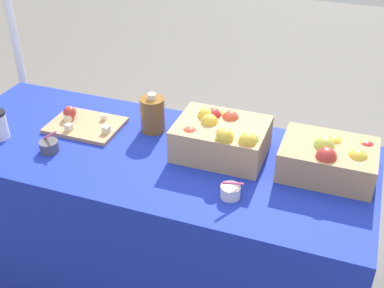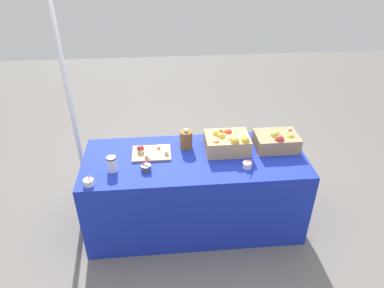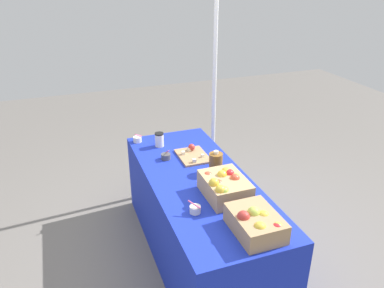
{
  "view_description": "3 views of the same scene",
  "coord_description": "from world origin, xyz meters",
  "px_view_note": "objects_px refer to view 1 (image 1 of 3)",
  "views": [
    {
      "loc": [
        0.78,
        -1.63,
        1.93
      ],
      "look_at": [
        0.19,
        -0.01,
        0.82
      ],
      "focal_mm": 46.8,
      "sensor_mm": 36.0,
      "label": 1
    },
    {
      "loc": [
        -0.25,
        -2.48,
        2.43
      ],
      "look_at": [
        -0.02,
        0.02,
        0.86
      ],
      "focal_mm": 33.11,
      "sensor_mm": 36.0,
      "label": 2
    },
    {
      "loc": [
        2.41,
        -0.94,
        2.26
      ],
      "look_at": [
        -0.07,
        -0.03,
        1.01
      ],
      "focal_mm": 35.77,
      "sensor_mm": 36.0,
      "label": 3
    }
  ],
  "objects_px": {
    "apple_crate_left": "(331,158)",
    "sample_bowl_mid": "(230,191)",
    "tent_pole": "(7,1)",
    "cider_jug": "(153,114)",
    "apple_crate_middle": "(222,137)",
    "sample_bowl_near": "(49,146)",
    "cutting_board_front": "(84,124)"
  },
  "relations": [
    {
      "from": "apple_crate_left",
      "to": "sample_bowl_mid",
      "type": "height_order",
      "value": "apple_crate_left"
    },
    {
      "from": "sample_bowl_mid",
      "to": "tent_pole",
      "type": "relative_size",
      "value": 0.04
    },
    {
      "from": "cider_jug",
      "to": "apple_crate_middle",
      "type": "bearing_deg",
      "value": -13.34
    },
    {
      "from": "sample_bowl_near",
      "to": "sample_bowl_mid",
      "type": "height_order",
      "value": "sample_bowl_near"
    },
    {
      "from": "cutting_board_front",
      "to": "sample_bowl_mid",
      "type": "distance_m",
      "value": 0.83
    },
    {
      "from": "cutting_board_front",
      "to": "cider_jug",
      "type": "bearing_deg",
      "value": 14.33
    },
    {
      "from": "apple_crate_left",
      "to": "sample_bowl_mid",
      "type": "distance_m",
      "value": 0.43
    },
    {
      "from": "cutting_board_front",
      "to": "cider_jug",
      "type": "height_order",
      "value": "cider_jug"
    },
    {
      "from": "cutting_board_front",
      "to": "sample_bowl_near",
      "type": "distance_m",
      "value": 0.24
    },
    {
      "from": "apple_crate_middle",
      "to": "cider_jug",
      "type": "relative_size",
      "value": 2.03
    },
    {
      "from": "apple_crate_middle",
      "to": "cutting_board_front",
      "type": "relative_size",
      "value": 1.14
    },
    {
      "from": "apple_crate_left",
      "to": "cutting_board_front",
      "type": "height_order",
      "value": "apple_crate_left"
    },
    {
      "from": "apple_crate_left",
      "to": "sample_bowl_near",
      "type": "bearing_deg",
      "value": -168.12
    },
    {
      "from": "apple_crate_left",
      "to": "tent_pole",
      "type": "relative_size",
      "value": 0.17
    },
    {
      "from": "apple_crate_middle",
      "to": "cutting_board_front",
      "type": "height_order",
      "value": "apple_crate_middle"
    },
    {
      "from": "apple_crate_middle",
      "to": "cider_jug",
      "type": "height_order",
      "value": "apple_crate_middle"
    },
    {
      "from": "sample_bowl_near",
      "to": "cider_jug",
      "type": "bearing_deg",
      "value": 42.05
    },
    {
      "from": "sample_bowl_near",
      "to": "cider_jug",
      "type": "relative_size",
      "value": 0.53
    },
    {
      "from": "sample_bowl_near",
      "to": "tent_pole",
      "type": "height_order",
      "value": "tent_pole"
    },
    {
      "from": "cider_jug",
      "to": "tent_pole",
      "type": "bearing_deg",
      "value": 157.95
    },
    {
      "from": "apple_crate_left",
      "to": "sample_bowl_near",
      "type": "distance_m",
      "value": 1.18
    },
    {
      "from": "cutting_board_front",
      "to": "sample_bowl_near",
      "type": "xyz_separation_m",
      "value": [
        -0.03,
        -0.23,
        0.01
      ]
    },
    {
      "from": "sample_bowl_mid",
      "to": "cider_jug",
      "type": "xyz_separation_m",
      "value": [
        -0.47,
        0.35,
        0.06
      ]
    },
    {
      "from": "sample_bowl_near",
      "to": "apple_crate_left",
      "type": "bearing_deg",
      "value": 11.88
    },
    {
      "from": "sample_bowl_near",
      "to": "sample_bowl_mid",
      "type": "xyz_separation_m",
      "value": [
        0.82,
        -0.04,
        0.0
      ]
    },
    {
      "from": "cider_jug",
      "to": "tent_pole",
      "type": "relative_size",
      "value": 0.08
    },
    {
      "from": "apple_crate_middle",
      "to": "tent_pole",
      "type": "distance_m",
      "value": 1.51
    },
    {
      "from": "sample_bowl_mid",
      "to": "sample_bowl_near",
      "type": "bearing_deg",
      "value": 177.36
    },
    {
      "from": "tent_pole",
      "to": "sample_bowl_near",
      "type": "bearing_deg",
      "value": -46.64
    },
    {
      "from": "apple_crate_middle",
      "to": "tent_pole",
      "type": "xyz_separation_m",
      "value": [
        -1.4,
        0.51,
        0.29
      ]
    },
    {
      "from": "cutting_board_front",
      "to": "cider_jug",
      "type": "distance_m",
      "value": 0.33
    },
    {
      "from": "sample_bowl_near",
      "to": "cider_jug",
      "type": "height_order",
      "value": "cider_jug"
    }
  ]
}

